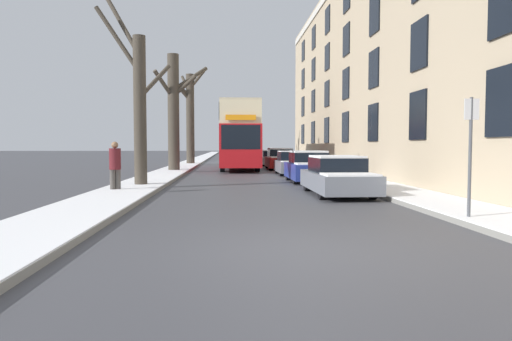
{
  "coord_description": "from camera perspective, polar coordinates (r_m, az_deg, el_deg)",
  "views": [
    {
      "loc": [
        -1.13,
        -7.15,
        1.65
      ],
      "look_at": [
        0.51,
        20.09,
        0.2
      ],
      "focal_mm": 32.0,
      "sensor_mm": 36.0,
      "label": 1
    }
  ],
  "objects": [
    {
      "name": "double_decker_bus",
      "position": [
        32.69,
        -2.18,
        4.67
      ],
      "size": [
        2.62,
        10.89,
        4.56
      ],
      "color": "red",
      "rests_on": "ground"
    },
    {
      "name": "pedestrian_left_sidewalk",
      "position": [
        16.6,
        -17.2,
        0.64
      ],
      "size": [
        0.4,
        0.4,
        1.82
      ],
      "rotation": [
        0.0,
        0.0,
        0.41
      ],
      "color": "#4C4742",
      "rests_on": "ground"
    },
    {
      "name": "sidewalk_left",
      "position": [
        60.28,
        -6.86,
        1.53
      ],
      "size": [
        2.07,
        130.0,
        0.16
      ],
      "color": "gray",
      "rests_on": "ground"
    },
    {
      "name": "parked_car_4",
      "position": [
        38.98,
        1.99,
        1.52
      ],
      "size": [
        1.86,
        4.13,
        1.33
      ],
      "color": "#9EA3AD",
      "rests_on": "ground"
    },
    {
      "name": "parked_car_1",
      "position": [
        21.21,
        6.59,
        0.38
      ],
      "size": [
        1.8,
        4.0,
        1.45
      ],
      "color": "navy",
      "rests_on": "ground"
    },
    {
      "name": "oncoming_van",
      "position": [
        46.51,
        -3.1,
        2.43
      ],
      "size": [
        1.96,
        4.98,
        2.13
      ],
      "color": "white",
      "rests_on": "ground"
    },
    {
      "name": "parked_car_0",
      "position": [
        15.79,
        10.11,
        -0.74
      ],
      "size": [
        1.82,
        4.53,
        1.33
      ],
      "color": "slate",
      "rests_on": "ground"
    },
    {
      "name": "parked_car_2",
      "position": [
        26.59,
        4.54,
        0.86
      ],
      "size": [
        1.75,
        4.06,
        1.39
      ],
      "color": "slate",
      "rests_on": "ground"
    },
    {
      "name": "bare_tree_left_0",
      "position": [
        18.75,
        -14.47,
        8.41
      ],
      "size": [
        2.73,
        2.15,
        7.92
      ],
      "color": "#423A30",
      "rests_on": "ground"
    },
    {
      "name": "street_sign_post",
      "position": [
        10.63,
        25.21,
        2.11
      ],
      "size": [
        0.32,
        0.07,
        2.68
      ],
      "color": "#4C4F54",
      "rests_on": "ground"
    },
    {
      "name": "sidewalk_right",
      "position": [
        60.46,
        2.08,
        1.56
      ],
      "size": [
        2.07,
        130.0,
        0.16
      ],
      "color": "gray",
      "rests_on": "ground"
    },
    {
      "name": "bare_tree_left_1",
      "position": [
        29.63,
        -10.17,
        7.44
      ],
      "size": [
        3.26,
        3.38,
        7.46
      ],
      "color": "#423A30",
      "rests_on": "ground"
    },
    {
      "name": "ground_plane",
      "position": [
        7.43,
        5.49,
        -9.83
      ],
      "size": [
        320.0,
        320.0,
        0.0
      ],
      "primitive_type": "plane",
      "color": "#424247"
    },
    {
      "name": "bare_tree_left_2",
      "position": [
        40.81,
        -8.27,
        6.84
      ],
      "size": [
        3.04,
        2.41,
        8.3
      ],
      "color": "#423A30",
      "rests_on": "ground"
    },
    {
      "name": "terrace_facade_right",
      "position": [
        29.1,
        20.04,
        12.05
      ],
      "size": [
        9.1,
        40.63,
        12.59
      ],
      "color": "tan",
      "rests_on": "ground"
    },
    {
      "name": "parked_car_3",
      "position": [
        32.82,
        3.02,
        1.38
      ],
      "size": [
        1.89,
        4.49,
        1.53
      ],
      "color": "maroon",
      "rests_on": "ground"
    }
  ]
}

